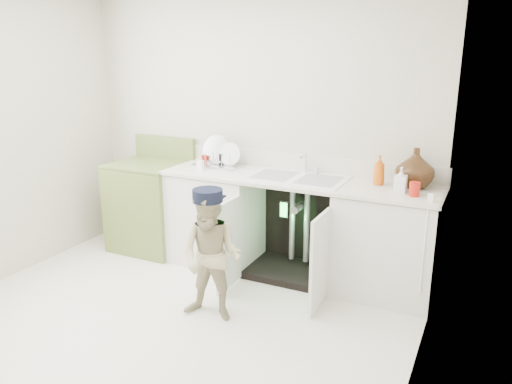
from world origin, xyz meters
TOP-DOWN VIEW (x-y plane):
  - ground at (0.00, 0.00)m, footprint 3.50×3.50m
  - room_shell at (0.00, 0.00)m, footprint 6.00×5.50m
  - counter_run at (0.58, 1.21)m, footprint 2.44×1.02m
  - avocado_stove at (-1.01, 1.18)m, footprint 0.71×0.65m
  - repair_worker at (0.27, 0.23)m, footprint 0.61×0.85m

SIDE VIEW (x-z plane):
  - ground at x=0.00m, z-range 0.00..0.00m
  - avocado_stove at x=-1.01m, z-range -0.10..1.01m
  - counter_run at x=0.58m, z-range -0.14..1.08m
  - repair_worker at x=0.27m, z-range 0.00..1.01m
  - room_shell at x=0.00m, z-range 0.62..1.88m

